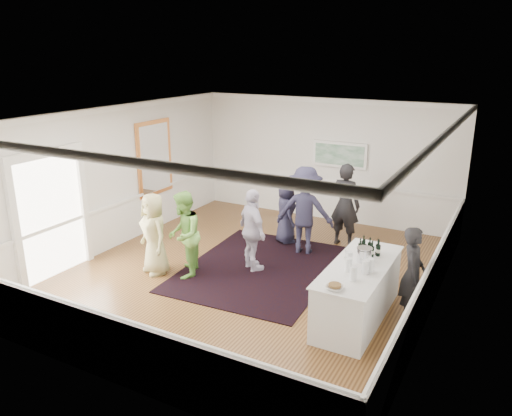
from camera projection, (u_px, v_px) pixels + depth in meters
The scene contains 23 objects.
floor at pixel (252, 273), 10.19m from camera, with size 8.00×8.00×0.00m, color brown.
ceiling at pixel (251, 115), 9.22m from camera, with size 7.00×8.00×0.02m, color white.
wall_left at pixel (117, 177), 11.29m from camera, with size 0.02×8.00×3.20m, color white.
wall_right at pixel (440, 226), 8.12m from camera, with size 0.02×8.00×3.20m, color white.
wall_back at pixel (325, 160), 13.06m from camera, with size 7.00×0.02×3.20m, color white.
wall_front at pixel (101, 276), 6.35m from camera, with size 7.00×0.02×3.20m, color white.
wainscoting at pixel (252, 250), 10.04m from camera, with size 7.00×8.00×1.00m, color white, non-canonical shape.
mirror at pixel (155, 158), 12.30m from camera, with size 0.05×1.25×1.85m.
doorway at pixel (50, 207), 9.73m from camera, with size 0.10×1.78×2.56m.
landscape_painting at pixel (339, 155), 12.78m from camera, with size 1.44×0.06×0.66m.
area_rug at pixel (260, 268), 10.39m from camera, with size 2.87×3.76×0.02m, color black.
serving_table at pixel (358, 292), 8.34m from camera, with size 0.90×2.38×0.97m.
bartender at pixel (412, 274), 8.24m from camera, with size 0.59×0.39×1.62m, color black.
guest_tan at pixel (154, 234), 9.97m from camera, with size 0.82×0.53×1.67m, color tan.
guest_green at pixel (184, 235), 9.82m from camera, with size 0.85×0.66×1.74m, color #76BB4A.
guest_lilac at pixel (253, 230), 10.08m from camera, with size 1.01×0.42×1.72m, color silver.
guest_dark_a at pixel (305, 210), 10.94m from camera, with size 1.27×0.73×1.96m, color #211F35.
guest_dark_b at pixel (345, 205), 11.37m from camera, with size 0.71×0.46×1.94m, color black.
guest_navy at pixel (286, 212), 11.61m from camera, with size 0.73×0.47×1.49m, color #211F35.
wine_bottles at pixel (369, 246), 8.58m from camera, with size 0.38×0.26×0.31m.
juice_pitchers at pixel (357, 265), 7.91m from camera, with size 0.50×0.64×0.24m.
ice_bucket at pixel (364, 255), 8.31m from camera, with size 0.26×0.26×0.24m, color silver.
nut_bowl at pixel (335, 287), 7.37m from camera, with size 0.27×0.27×0.08m.
Camera 1 is at (4.50, -8.16, 4.34)m, focal length 35.00 mm.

